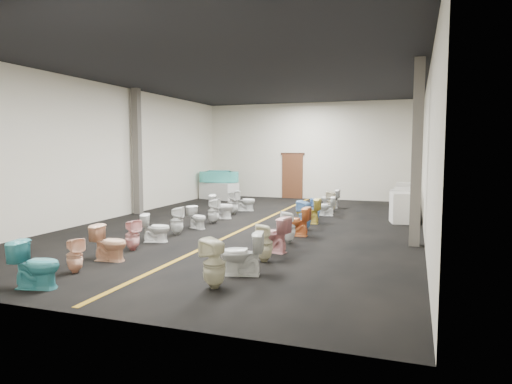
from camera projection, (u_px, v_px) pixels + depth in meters
floor at (252, 225)px, 14.11m from camera, size 16.00×16.00×0.00m
ceiling at (252, 77)px, 13.68m from camera, size 16.00×16.00×0.00m
wall_back at (309, 151)px, 21.41m from camera, size 10.00×0.00×10.00m
wall_front at (59, 157)px, 6.38m from camera, size 10.00×0.00×10.00m
wall_left at (114, 152)px, 15.54m from camera, size 0.00×16.00×16.00m
wall_right at (427, 153)px, 12.25m from camera, size 0.00×16.00×16.00m
aisle_stripe at (252, 225)px, 14.11m from camera, size 0.12×15.60×0.01m
back_door at (292, 176)px, 21.73m from camera, size 1.00×0.10×2.10m
door_frame at (293, 154)px, 21.64m from camera, size 1.15×0.08×0.10m
column_left at (137, 152)px, 16.39m from camera, size 0.25×0.25×4.50m
column_right at (417, 153)px, 10.92m from camera, size 0.25×0.25×4.50m
display_table at (219, 191)px, 21.40m from camera, size 1.91×1.31×0.77m
bathtub at (219, 176)px, 21.34m from camera, size 1.83×0.93×0.55m
appliance_crate_a at (403, 208)px, 14.51m from camera, size 0.89×0.89×0.96m
appliance_crate_b at (404, 204)px, 15.41m from camera, size 0.93×0.93×0.99m
appliance_crate_c at (405, 200)px, 17.04m from camera, size 0.85×0.85×0.91m
appliance_crate_d at (406, 195)px, 18.24m from camera, size 0.74×0.74×1.01m
toilet_left_0 at (36, 264)px, 7.70m from camera, size 0.88×0.62×0.82m
toilet_left_1 at (75, 255)px, 8.68m from camera, size 0.40×0.39×0.68m
toilet_left_2 at (110, 243)px, 9.61m from camera, size 0.78×0.48×0.76m
toilet_left_3 at (132, 235)px, 10.58m from camera, size 0.42×0.42×0.73m
toilet_left_4 at (156, 228)px, 11.57m from camera, size 0.79×0.59×0.72m
toilet_left_5 at (177, 221)px, 12.51m from camera, size 0.44×0.43×0.78m
toilet_left_6 at (197, 217)px, 13.51m from camera, size 0.74×0.60×0.66m
toilet_left_7 at (213, 211)px, 14.39m from camera, size 0.40×0.39×0.79m
toilet_left_8 at (222, 206)px, 15.43m from camera, size 0.89×0.64×0.82m
toilet_left_9 at (233, 203)px, 16.30m from camera, size 0.50×0.50×0.86m
toilet_left_10 at (245, 201)px, 17.37m from camera, size 0.86×0.67×0.77m
toilet_right_0 at (214, 263)px, 7.70m from camera, size 0.49×0.48×0.86m
toilet_right_1 at (242, 254)px, 8.50m from camera, size 0.89×0.63×0.82m
toilet_right_2 at (264, 243)px, 9.51m from camera, size 0.47×0.47×0.80m
toilet_right_3 at (272, 234)px, 10.40m from camera, size 0.89×0.62×0.83m
toilet_right_4 at (288, 227)px, 11.40m from camera, size 0.48×0.48×0.81m
toilet_right_5 at (296, 221)px, 12.36m from camera, size 0.79×0.47×0.79m
toilet_right_6 at (305, 215)px, 13.25m from camera, size 0.49×0.48×0.86m
toilet_right_7 at (308, 211)px, 14.39m from camera, size 0.79×0.45×0.81m
toilet_right_8 at (315, 209)px, 15.22m from camera, size 0.38×0.38×0.72m
toilet_right_9 at (326, 206)px, 16.09m from camera, size 0.70×0.43×0.68m
toilet_right_10 at (331, 201)px, 17.13m from camera, size 0.40×0.39×0.77m
toilet_right_11 at (330, 199)px, 18.20m from camera, size 0.74×0.43×0.75m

